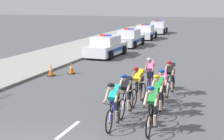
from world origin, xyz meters
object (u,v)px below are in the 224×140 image
cyclist_lead (113,104)px  police_car_furthest (158,28)px  cyclist_third (126,93)px  traffic_cone_near (51,70)px  cyclist_eighth (170,77)px  police_car_third (145,33)px  cyclist_fifth (138,84)px  cyclist_fourth (158,94)px  police_car_nearest (106,47)px  police_car_second (129,38)px  cyclist_sixth (162,87)px  cyclist_seventh (150,73)px  cyclist_second (152,107)px  traffic_cone_mid (71,68)px

cyclist_lead → police_car_furthest: bearing=99.0°
cyclist_third → traffic_cone_near: cyclist_third is taller
cyclist_lead → cyclist_eighth: 4.55m
cyclist_lead → police_car_third: police_car_third is taller
cyclist_eighth → cyclist_fifth: bearing=-118.7°
cyclist_fourth → traffic_cone_near: size_ratio=2.69×
cyclist_fourth → police_car_nearest: size_ratio=0.38×
cyclist_lead → cyclist_fourth: 1.93m
cyclist_eighth → police_car_second: (-6.14, 14.95, -0.11)m
cyclist_sixth → police_car_third: bearing=105.0°
police_car_second → cyclist_fourth: bearing=-70.8°
cyclist_eighth → cyclist_seventh: bearing=154.7°
cyclist_sixth → traffic_cone_near: cyclist_sixth is taller
cyclist_third → police_car_nearest: 13.10m
police_car_second → police_car_nearest: bearing=-90.0°
cyclist_second → cyclist_sixth: size_ratio=1.00×
cyclist_fourth → cyclist_seventh: same height
traffic_cone_near → traffic_cone_mid: same height
cyclist_fourth → cyclist_eighth: 2.84m
cyclist_lead → cyclist_seventh: 4.89m
police_car_second → police_car_furthest: (0.00, 12.95, 0.00)m
police_car_nearest → traffic_cone_near: 7.27m
cyclist_seventh → police_car_furthest: (-5.16, 27.45, -0.11)m
cyclist_lead → cyclist_eighth: (1.04, 4.43, 0.00)m
traffic_cone_mid → cyclist_lead: bearing=-55.4°
traffic_cone_near → police_car_nearest: bearing=86.0°
cyclist_fourth → cyclist_fifth: (-1.00, 1.11, 0.00)m
cyclist_fourth → cyclist_third: bearing=-165.0°
police_car_second → cyclist_eighth: bearing=-67.7°
police_car_nearest → cyclist_sixth: bearing=-60.3°
cyclist_second → cyclist_fourth: 1.57m
police_car_nearest → cyclist_second: bearing=-64.6°
police_car_second → police_car_furthest: size_ratio=0.98×
cyclist_sixth → police_car_second: size_ratio=0.39×
cyclist_fifth → cyclist_sixth: 0.95m
cyclist_fifth → cyclist_third: bearing=-92.9°
police_car_third → police_car_furthest: 6.81m
cyclist_second → police_car_furthest: 32.92m
cyclist_eighth → cyclist_fourth: bearing=-88.8°
cyclist_third → traffic_cone_near: (-5.62, 4.82, -0.48)m
cyclist_lead → police_car_second: bearing=104.7°
cyclist_lead → police_car_nearest: size_ratio=0.38×
cyclist_fifth → cyclist_eighth: (0.95, 1.73, 0.00)m
cyclist_fourth → police_car_furthest: bearing=101.4°
cyclist_lead → cyclist_third: size_ratio=1.00×
cyclist_third → police_car_third: 24.76m
cyclist_fourth → police_car_third: bearing=104.5°
cyclist_fourth → cyclist_sixth: (-0.06, 1.00, 0.00)m
cyclist_lead → police_car_nearest: (-5.09, 13.36, -0.11)m
cyclist_eighth → police_car_nearest: police_car_nearest is taller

